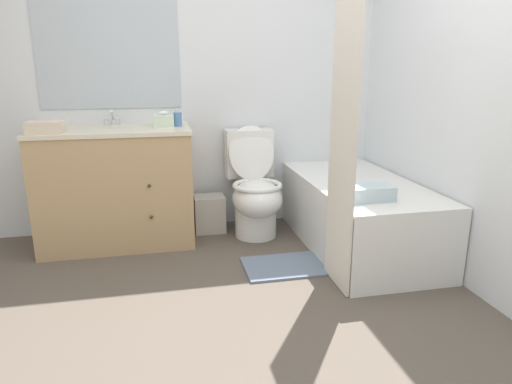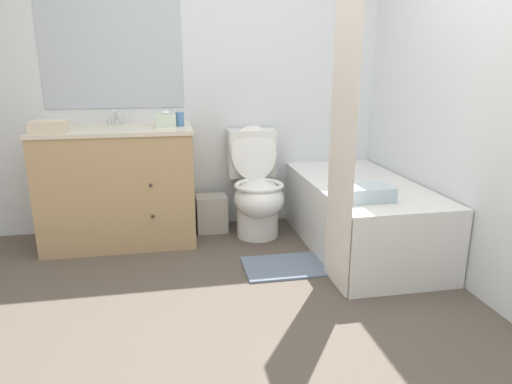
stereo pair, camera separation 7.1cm
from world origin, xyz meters
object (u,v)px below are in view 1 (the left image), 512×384
object	(u,v)px
wastebasket	(210,213)
bath_towel_folded	(366,193)
tissue_box	(164,120)
bath_mat	(286,266)
vanity_cabinet	(116,186)
soap_dispenser	(178,119)
hand_towel_folded	(45,127)
bathtub	(358,214)
sink_faucet	(113,120)
toilet	(255,191)

from	to	relation	value
wastebasket	bath_towel_folded	world-z (taller)	bath_towel_folded
tissue_box	bath_mat	xyz separation A→B (m)	(0.76, -0.74, -0.93)
vanity_cabinet	soap_dispenser	xyz separation A→B (m)	(0.48, 0.00, 0.50)
wastebasket	hand_towel_folded	distance (m)	1.40
vanity_cabinet	bath_towel_folded	bearing A→B (deg)	-29.83
bathtub	tissue_box	distance (m)	1.62
soap_dispenser	vanity_cabinet	bearing A→B (deg)	-179.60
vanity_cabinet	sink_faucet	xyz separation A→B (m)	(-0.00, 0.20, 0.47)
hand_towel_folded	soap_dispenser	bearing A→B (deg)	11.77
toilet	wastebasket	world-z (taller)	toilet
vanity_cabinet	bathtub	xyz separation A→B (m)	(1.78, -0.47, -0.20)
toilet	tissue_box	bearing A→B (deg)	175.00
sink_faucet	toilet	xyz separation A→B (m)	(1.07, -0.25, -0.56)
sink_faucet	soap_dispenser	world-z (taller)	soap_dispenser
soap_dispenser	bath_mat	bearing A→B (deg)	-47.77
toilet	wastebasket	size ratio (longest dim) A/B	2.90
sink_faucet	soap_dispenser	bearing A→B (deg)	-22.02
wastebasket	tissue_box	size ratio (longest dim) A/B	2.07
bathtub	bath_mat	bearing A→B (deg)	-157.91
sink_faucet	tissue_box	bearing A→B (deg)	-26.34
toilet	soap_dispenser	size ratio (longest dim) A/B	6.49
wastebasket	hand_towel_folded	xyz separation A→B (m)	(-1.13, -0.29, 0.78)
sink_faucet	soap_dispenser	distance (m)	0.52
toilet	hand_towel_folded	world-z (taller)	hand_towel_folded
bath_towel_folded	bath_mat	xyz separation A→B (m)	(-0.46, 0.20, -0.55)
vanity_cabinet	soap_dispenser	bearing A→B (deg)	0.40
hand_towel_folded	tissue_box	bearing A→B (deg)	13.67
tissue_box	bath_mat	distance (m)	1.41
sink_faucet	soap_dispenser	size ratio (longest dim) A/B	1.05
toilet	bathtub	xyz separation A→B (m)	(0.71, -0.42, -0.11)
vanity_cabinet	bath_towel_folded	world-z (taller)	vanity_cabinet
bathtub	hand_towel_folded	xyz separation A→B (m)	(-2.19, 0.29, 0.68)
bath_towel_folded	bath_mat	bearing A→B (deg)	157.06
vanity_cabinet	bath_towel_folded	xyz separation A→B (m)	(1.61, -0.92, 0.10)
vanity_cabinet	hand_towel_folded	world-z (taller)	hand_towel_folded
bath_towel_folded	bathtub	bearing A→B (deg)	69.77
sink_faucet	tissue_box	xyz separation A→B (m)	(0.38, -0.19, 0.01)
hand_towel_folded	sink_faucet	bearing A→B (deg)	42.87
tissue_box	bath_mat	bearing A→B (deg)	-43.94
bath_towel_folded	hand_towel_folded	bearing A→B (deg)	159.89
vanity_cabinet	bath_towel_folded	size ratio (longest dim) A/B	3.51
bath_towel_folded	toilet	bearing A→B (deg)	121.84
sink_faucet	wastebasket	distance (m)	1.06
vanity_cabinet	bathtub	size ratio (longest dim) A/B	0.75
bathtub	tissue_box	xyz separation A→B (m)	(-1.39, 0.48, 0.68)
sink_faucet	tissue_box	distance (m)	0.43
vanity_cabinet	tissue_box	size ratio (longest dim) A/B	7.81
sink_faucet	hand_towel_folded	bearing A→B (deg)	-137.13
sink_faucet	wastebasket	world-z (taller)	sink_faucet
sink_faucet	hand_towel_folded	xyz separation A→B (m)	(-0.41, -0.38, 0.01)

